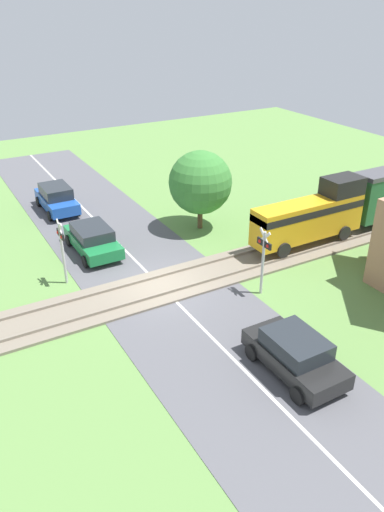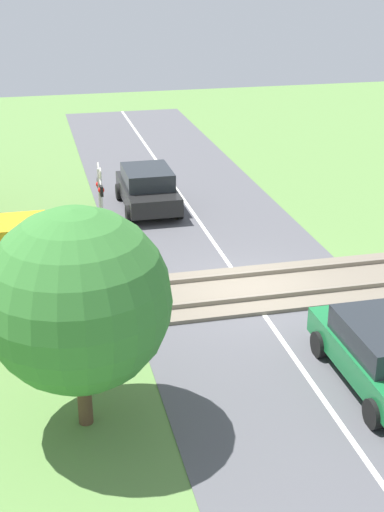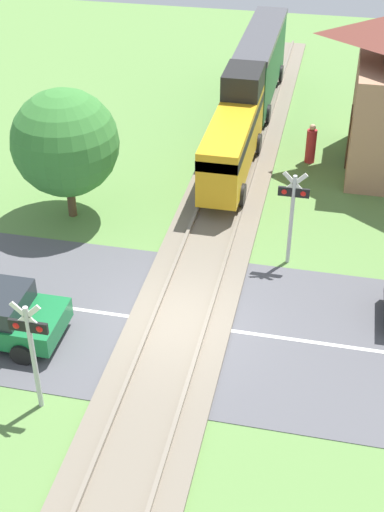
{
  "view_description": "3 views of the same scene",
  "coord_description": "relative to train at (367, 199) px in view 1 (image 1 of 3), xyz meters",
  "views": [
    {
      "loc": [
        17.22,
        -8.25,
        11.53
      ],
      "look_at": [
        0.0,
        1.54,
        1.2
      ],
      "focal_mm": 35.0,
      "sensor_mm": 36.0,
      "label": 1
    },
    {
      "loc": [
        -16.39,
        5.38,
        8.41
      ],
      "look_at": [
        0.0,
        1.54,
        1.2
      ],
      "focal_mm": 50.0,
      "sensor_mm": 36.0,
      "label": 2
    },
    {
      "loc": [
        3.43,
        -14.36,
        12.42
      ],
      "look_at": [
        0.0,
        1.54,
        1.2
      ],
      "focal_mm": 50.0,
      "sensor_mm": 36.0,
      "label": 3
    }
  ],
  "objects": [
    {
      "name": "pedestrian_by_station",
      "position": [
        2.66,
        -1.96,
        -1.17
      ],
      "size": [
        0.38,
        0.38,
        1.53
      ],
      "color": "#B2282D",
      "rests_on": "ground_plane"
    },
    {
      "name": "car_far_side",
      "position": [
        7.24,
        -10.9,
        -1.09
      ],
      "size": [
        3.82,
        1.92,
        1.47
      ],
      "color": "black",
      "rests_on": "ground_plane"
    },
    {
      "name": "crossing_signal_west_approach",
      "position": [
        -2.53,
        -15.9,
        0.1
      ],
      "size": [
        0.9,
        0.18,
        3.05
      ],
      "color": "#B7B7B7",
      "rests_on": "ground_plane"
    },
    {
      "name": "road_surface",
      "position": [
        0.0,
        -12.34,
        -1.85
      ],
      "size": [
        48.0,
        6.4,
        0.02
      ],
      "color": "#515156",
      "rests_on": "ground_plane"
    },
    {
      "name": "crossing_signal_east_approach",
      "position": [
        2.53,
        -8.78,
        0.1
      ],
      "size": [
        0.9,
        0.18,
        3.05
      ],
      "color": "#B7B7B7",
      "rests_on": "ground_plane"
    },
    {
      "name": "car_behind_queue",
      "position": [
        -11.18,
        -13.78,
        -1.06
      ],
      "size": [
        4.03,
        1.84,
        1.57
      ],
      "color": "#1E4CA8",
      "rests_on": "ground_plane"
    },
    {
      "name": "track_bed",
      "position": [
        0.0,
        -12.34,
        -1.8
      ],
      "size": [
        2.8,
        48.0,
        0.24
      ],
      "color": "#756B5B",
      "rests_on": "ground_plane"
    },
    {
      "name": "car_near_crossing",
      "position": [
        -4.85,
        -13.78,
        -1.12
      ],
      "size": [
        4.12,
        1.94,
        1.41
      ],
      "color": "#197038",
      "rests_on": "ground_plane"
    },
    {
      "name": "tree_roadside_hedge",
      "position": [
        -4.78,
        -7.57,
        0.78
      ],
      "size": [
        3.43,
        3.43,
        4.37
      ],
      "color": "brown",
      "rests_on": "ground_plane"
    },
    {
      "name": "ground_plane",
      "position": [
        0.0,
        -12.34,
        -1.86
      ],
      "size": [
        60.0,
        60.0,
        0.0
      ],
      "primitive_type": "plane",
      "color": "#5B8442"
    },
    {
      "name": "train",
      "position": [
        0.0,
        0.0,
        0.0
      ],
      "size": [
        1.58,
        14.06,
        3.18
      ],
      "color": "gold",
      "rests_on": "track_bed"
    }
  ]
}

